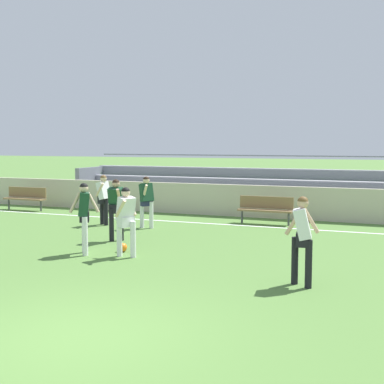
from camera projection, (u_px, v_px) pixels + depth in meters
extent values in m
plane|color=#517A38|center=(77.00, 337.00, 7.11)|extent=(160.00, 160.00, 0.00)
cube|color=white|center=(257.00, 226.00, 16.51)|extent=(44.00, 0.12, 0.01)
cube|color=beige|center=(271.00, 202.00, 18.27)|extent=(48.00, 0.16, 1.15)
cube|color=#B2B2B7|center=(363.00, 208.00, 17.93)|extent=(23.29, 0.36, 0.08)
cube|color=slate|center=(363.00, 215.00, 17.76)|extent=(23.29, 0.04, 0.40)
cube|color=#B2B2B7|center=(365.00, 195.00, 18.50)|extent=(23.29, 0.36, 0.08)
cube|color=slate|center=(364.00, 201.00, 18.33)|extent=(23.29, 0.04, 0.40)
cube|color=#B2B2B7|center=(366.00, 183.00, 19.07)|extent=(23.29, 0.36, 0.08)
cube|color=slate|center=(366.00, 189.00, 18.90)|extent=(23.29, 0.04, 0.40)
cube|color=#B2B2B7|center=(367.00, 171.00, 19.64)|extent=(23.29, 0.36, 0.08)
cube|color=slate|center=(367.00, 177.00, 19.47)|extent=(23.29, 0.04, 0.40)
cube|color=slate|center=(92.00, 185.00, 22.98)|extent=(0.20, 2.32, 1.59)
cylinder|color=slate|center=(368.00, 157.00, 19.82)|extent=(23.29, 0.06, 0.06)
cube|color=olive|center=(265.00, 211.00, 16.95)|extent=(1.80, 0.40, 0.06)
cube|color=olive|center=(266.00, 202.00, 17.09)|extent=(1.80, 0.05, 0.40)
cylinder|color=#47474C|center=(242.00, 216.00, 17.25)|extent=(0.07, 0.07, 0.45)
cylinder|color=#47474C|center=(289.00, 219.00, 16.69)|extent=(0.07, 0.07, 0.45)
cube|color=olive|center=(24.00, 199.00, 20.46)|extent=(1.80, 0.40, 0.06)
cube|color=olive|center=(27.00, 192.00, 20.61)|extent=(1.80, 0.05, 0.40)
cylinder|color=#47474C|center=(9.00, 204.00, 20.77)|extent=(0.07, 0.07, 0.45)
cylinder|color=#47474C|center=(41.00, 205.00, 20.20)|extent=(0.07, 0.07, 0.45)
cylinder|color=white|center=(85.00, 236.00, 12.21)|extent=(0.13, 0.13, 0.93)
cylinder|color=white|center=(84.00, 234.00, 12.57)|extent=(0.13, 0.13, 0.93)
cube|color=black|center=(84.00, 217.00, 12.35)|extent=(0.37, 0.42, 0.24)
cube|color=#194228|center=(84.00, 204.00, 12.32)|extent=(0.43, 0.47, 0.58)
cylinder|color=beige|center=(75.00, 203.00, 12.30)|extent=(0.30, 0.22, 0.50)
cylinder|color=beige|center=(93.00, 203.00, 12.34)|extent=(0.30, 0.22, 0.50)
sphere|color=beige|center=(84.00, 188.00, 12.28)|extent=(0.21, 0.21, 0.21)
sphere|color=black|center=(84.00, 187.00, 12.28)|extent=(0.20, 0.20, 0.20)
cylinder|color=white|center=(133.00, 239.00, 12.02)|extent=(0.13, 0.13, 0.85)
cylinder|color=white|center=(119.00, 238.00, 12.14)|extent=(0.13, 0.13, 0.85)
cube|color=white|center=(126.00, 222.00, 12.04)|extent=(0.36, 0.42, 0.24)
cube|color=white|center=(126.00, 209.00, 12.01)|extent=(0.45, 0.48, 0.59)
cylinder|color=beige|center=(121.00, 208.00, 11.82)|extent=(0.39, 0.24, 0.44)
cylinder|color=beige|center=(131.00, 206.00, 12.19)|extent=(0.39, 0.24, 0.44)
sphere|color=beige|center=(126.00, 193.00, 11.97)|extent=(0.21, 0.21, 0.21)
sphere|color=black|center=(126.00, 192.00, 11.97)|extent=(0.20, 0.20, 0.20)
cylinder|color=black|center=(121.00, 224.00, 14.12)|extent=(0.13, 0.13, 0.90)
cylinder|color=black|center=(111.00, 225.00, 14.01)|extent=(0.13, 0.13, 0.90)
cube|color=black|center=(116.00, 209.00, 14.02)|extent=(0.40, 0.29, 0.24)
cube|color=#194228|center=(116.00, 198.00, 13.99)|extent=(0.44, 0.42, 0.60)
cylinder|color=#D6A884|center=(119.00, 197.00, 13.82)|extent=(0.14, 0.35, 0.48)
cylinder|color=#D6A884|center=(113.00, 196.00, 14.15)|extent=(0.14, 0.35, 0.48)
sphere|color=#D6A884|center=(116.00, 184.00, 13.96)|extent=(0.21, 0.21, 0.21)
sphere|color=black|center=(116.00, 183.00, 13.95)|extent=(0.20, 0.20, 0.20)
cylinder|color=black|center=(102.00, 212.00, 16.89)|extent=(0.13, 0.13, 0.85)
cylinder|color=black|center=(106.00, 212.00, 16.70)|extent=(0.13, 0.13, 0.85)
cube|color=black|center=(104.00, 200.00, 16.76)|extent=(0.28, 0.39, 0.24)
cube|color=white|center=(104.00, 191.00, 16.73)|extent=(0.42, 0.44, 0.60)
cylinder|color=beige|center=(108.00, 189.00, 16.89)|extent=(0.37, 0.14, 0.47)
cylinder|color=beige|center=(100.00, 190.00, 16.56)|extent=(0.37, 0.14, 0.47)
sphere|color=beige|center=(103.00, 179.00, 16.69)|extent=(0.21, 0.21, 0.21)
sphere|color=brown|center=(103.00, 178.00, 16.69)|extent=(0.20, 0.20, 0.20)
cylinder|color=white|center=(142.00, 215.00, 16.21)|extent=(0.13, 0.13, 0.84)
cylinder|color=white|center=(151.00, 215.00, 16.15)|extent=(0.13, 0.13, 0.84)
cube|color=#232847|center=(147.00, 202.00, 16.14)|extent=(0.40, 0.42, 0.24)
cube|color=#194228|center=(146.00, 193.00, 16.11)|extent=(0.51, 0.52, 0.60)
cylinder|color=beige|center=(148.00, 191.00, 16.31)|extent=(0.31, 0.27, 0.48)
cylinder|color=beige|center=(145.00, 192.00, 15.91)|extent=(0.31, 0.27, 0.48)
sphere|color=beige|center=(146.00, 180.00, 16.08)|extent=(0.21, 0.21, 0.21)
sphere|color=black|center=(146.00, 180.00, 16.08)|extent=(0.20, 0.20, 0.20)
cylinder|color=black|center=(295.00, 261.00, 9.76)|extent=(0.13, 0.13, 0.90)
cylinder|color=black|center=(309.00, 264.00, 9.48)|extent=(0.13, 0.13, 0.90)
cube|color=black|center=(302.00, 240.00, 9.58)|extent=(0.27, 0.39, 0.24)
cube|color=white|center=(302.00, 224.00, 9.55)|extent=(0.39, 0.42, 0.60)
cylinder|color=#D6A884|center=(311.00, 221.00, 9.65)|extent=(0.34, 0.12, 0.49)
cylinder|color=#D6A884|center=(294.00, 222.00, 9.44)|extent=(0.34, 0.12, 0.49)
sphere|color=#D6A884|center=(303.00, 203.00, 9.51)|extent=(0.21, 0.21, 0.21)
sphere|color=brown|center=(303.00, 202.00, 9.51)|extent=(0.20, 0.20, 0.20)
sphere|color=orange|center=(123.00, 247.00, 12.67)|extent=(0.22, 0.22, 0.22)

